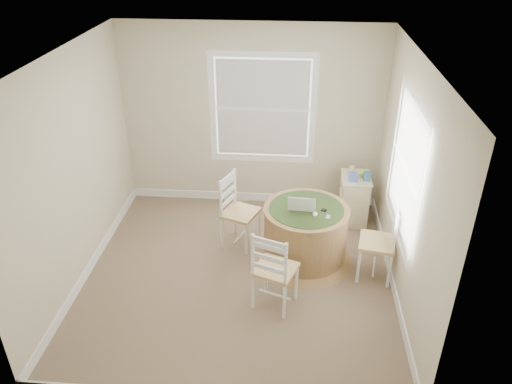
{
  "coord_description": "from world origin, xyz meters",
  "views": [
    {
      "loc": [
        0.59,
        -4.67,
        3.77
      ],
      "look_at": [
        0.17,
        0.45,
        0.9
      ],
      "focal_mm": 35.0,
      "sensor_mm": 36.0,
      "label": 1
    }
  ],
  "objects_px": {
    "chair_left": "(240,213)",
    "chair_right": "(377,242)",
    "chair_near": "(275,269)",
    "corner_chest": "(354,199)",
    "round_table": "(305,232)",
    "laptop": "(302,206)"
  },
  "relations": [
    {
      "from": "chair_right",
      "to": "laptop",
      "type": "xyz_separation_m",
      "value": [
        -0.88,
        0.26,
        0.28
      ]
    },
    {
      "from": "chair_near",
      "to": "laptop",
      "type": "xyz_separation_m",
      "value": [
        0.27,
        0.85,
        0.28
      ]
    },
    {
      "from": "chair_left",
      "to": "chair_right",
      "type": "relative_size",
      "value": 1.0
    },
    {
      "from": "chair_left",
      "to": "laptop",
      "type": "bearing_deg",
      "value": -87.38
    },
    {
      "from": "chair_near",
      "to": "laptop",
      "type": "height_order",
      "value": "chair_near"
    },
    {
      "from": "chair_left",
      "to": "chair_near",
      "type": "relative_size",
      "value": 1.0
    },
    {
      "from": "corner_chest",
      "to": "chair_left",
      "type": "bearing_deg",
      "value": -154.93
    },
    {
      "from": "round_table",
      "to": "chair_near",
      "type": "distance_m",
      "value": 0.91
    },
    {
      "from": "round_table",
      "to": "chair_left",
      "type": "bearing_deg",
      "value": 177.37
    },
    {
      "from": "chair_left",
      "to": "chair_right",
      "type": "xyz_separation_m",
      "value": [
        1.64,
        -0.51,
        0.0
      ]
    },
    {
      "from": "corner_chest",
      "to": "chair_right",
      "type": "bearing_deg",
      "value": -83.33
    },
    {
      "from": "round_table",
      "to": "corner_chest",
      "type": "distance_m",
      "value": 1.18
    },
    {
      "from": "chair_left",
      "to": "laptop",
      "type": "relative_size",
      "value": 2.83
    },
    {
      "from": "chair_near",
      "to": "chair_right",
      "type": "xyz_separation_m",
      "value": [
        1.14,
        0.59,
        0.0
      ]
    },
    {
      "from": "chair_left",
      "to": "corner_chest",
      "type": "xyz_separation_m",
      "value": [
        1.49,
        0.7,
        -0.13
      ]
    },
    {
      "from": "laptop",
      "to": "chair_near",
      "type": "bearing_deg",
      "value": 76.57
    },
    {
      "from": "chair_near",
      "to": "chair_right",
      "type": "relative_size",
      "value": 1.0
    },
    {
      "from": "corner_chest",
      "to": "round_table",
      "type": "bearing_deg",
      "value": -125.13
    },
    {
      "from": "round_table",
      "to": "laptop",
      "type": "relative_size",
      "value": 3.58
    },
    {
      "from": "chair_left",
      "to": "laptop",
      "type": "distance_m",
      "value": 0.85
    },
    {
      "from": "round_table",
      "to": "corner_chest",
      "type": "height_order",
      "value": "round_table"
    },
    {
      "from": "chair_left",
      "to": "chair_right",
      "type": "height_order",
      "value": "same"
    }
  ]
}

